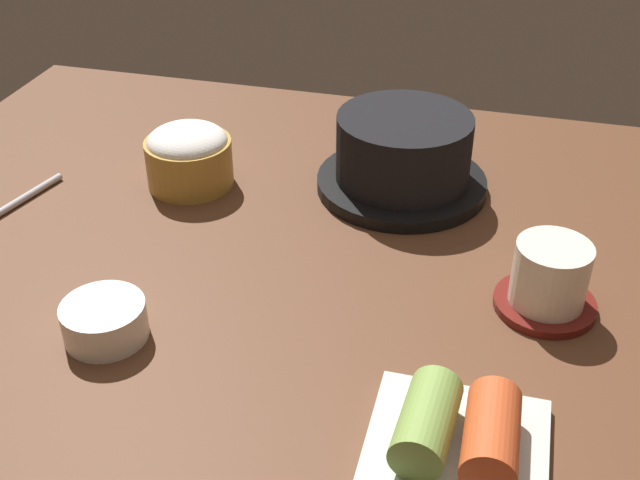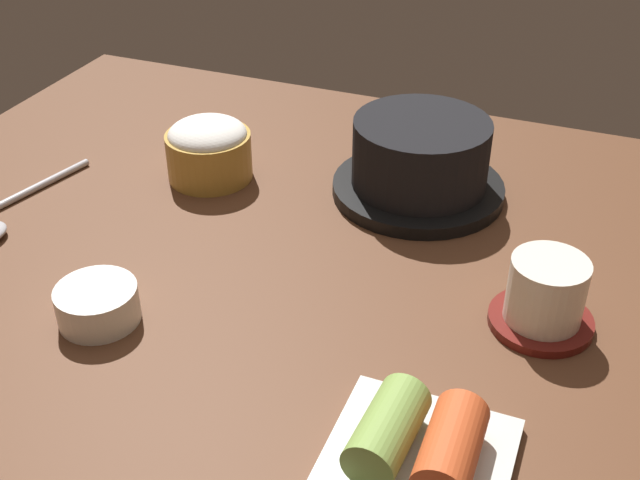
# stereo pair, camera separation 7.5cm
# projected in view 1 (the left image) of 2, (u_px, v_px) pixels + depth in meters

# --- Properties ---
(dining_table) EXTENTS (1.00, 0.76, 0.02)m
(dining_table) POSITION_uv_depth(u_px,v_px,m) (306.00, 260.00, 0.80)
(dining_table) COLOR #56331E
(dining_table) RESTS_ON ground
(stone_pot) EXTENTS (0.19, 0.19, 0.09)m
(stone_pot) POSITION_uv_depth(u_px,v_px,m) (403.00, 155.00, 0.87)
(stone_pot) COLOR black
(stone_pot) RESTS_ON dining_table
(rice_bowl) EXTENTS (0.10, 0.10, 0.07)m
(rice_bowl) POSITION_uv_depth(u_px,v_px,m) (189.00, 155.00, 0.89)
(rice_bowl) COLOR #B78C38
(rice_bowl) RESTS_ON dining_table
(tea_cup_with_saucer) EXTENTS (0.09, 0.09, 0.07)m
(tea_cup_with_saucer) POSITION_uv_depth(u_px,v_px,m) (549.00, 279.00, 0.70)
(tea_cup_with_saucer) COLOR maroon
(tea_cup_with_saucer) RESTS_ON dining_table
(kimchi_plate) EXTENTS (0.13, 0.13, 0.05)m
(kimchi_plate) POSITION_uv_depth(u_px,v_px,m) (457.00, 438.00, 0.56)
(kimchi_plate) COLOR silver
(kimchi_plate) RESTS_ON dining_table
(side_bowl_near) EXTENTS (0.07, 0.07, 0.03)m
(side_bowl_near) POSITION_uv_depth(u_px,v_px,m) (104.00, 320.00, 0.68)
(side_bowl_near) COLOR white
(side_bowl_near) RESTS_ON dining_table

